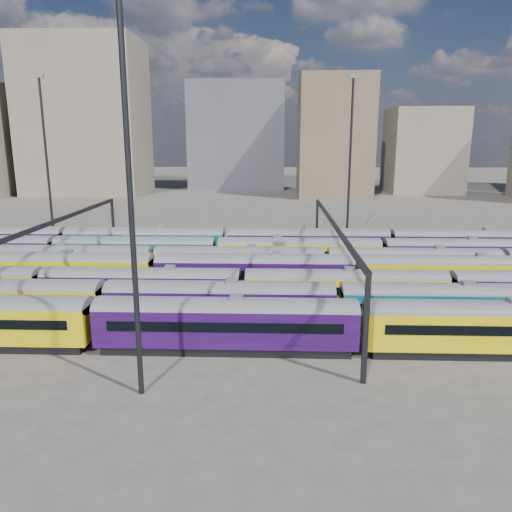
{
  "coord_description": "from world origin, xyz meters",
  "views": [
    {
      "loc": [
        3.71,
        -51.93,
        16.52
      ],
      "look_at": [
        1.65,
        5.4,
        3.0
      ],
      "focal_mm": 35.0,
      "sensor_mm": 36.0,
      "label": 1
    }
  ],
  "objects_px": {
    "rake_1": "(105,298)",
    "rake_0": "(226,319)",
    "rake_2": "(243,284)",
    "mast_2": "(129,182)"
  },
  "relations": [
    {
      "from": "rake_1",
      "to": "rake_2",
      "type": "bearing_deg",
      "value": 22.55
    },
    {
      "from": "rake_0",
      "to": "rake_1",
      "type": "height_order",
      "value": "rake_0"
    },
    {
      "from": "rake_1",
      "to": "rake_0",
      "type": "bearing_deg",
      "value": -23.76
    },
    {
      "from": "rake_2",
      "to": "mast_2",
      "type": "height_order",
      "value": "mast_2"
    },
    {
      "from": "rake_0",
      "to": "rake_2",
      "type": "xyz_separation_m",
      "value": [
        0.68,
        10.0,
        -0.15
      ]
    },
    {
      "from": "mast_2",
      "to": "rake_1",
      "type": "bearing_deg",
      "value": 117.84
    },
    {
      "from": "rake_2",
      "to": "mast_2",
      "type": "bearing_deg",
      "value": -108.55
    },
    {
      "from": "rake_0",
      "to": "mast_2",
      "type": "distance_m",
      "value": 14.17
    },
    {
      "from": "rake_0",
      "to": "mast_2",
      "type": "bearing_deg",
      "value": -125.65
    },
    {
      "from": "mast_2",
      "to": "rake_2",
      "type": "bearing_deg",
      "value": 71.45
    }
  ]
}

